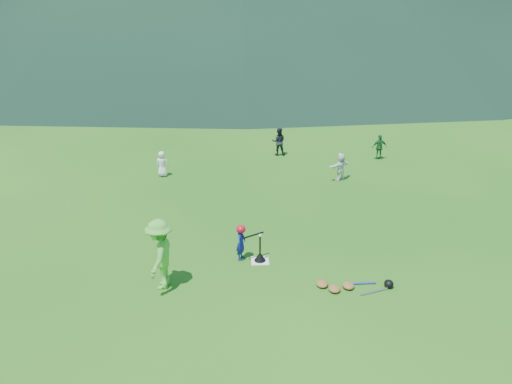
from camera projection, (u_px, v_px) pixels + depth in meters
ground at (260, 261)px, 12.80m from camera, size 120.00×120.00×0.00m
home_plate at (260, 261)px, 12.80m from camera, size 0.45×0.45×0.02m
baseball at (260, 235)px, 12.52m from camera, size 0.08×0.08×0.08m
batter_child at (241, 243)px, 12.73m from camera, size 0.32×0.40×0.94m
adult_coach at (160, 254)px, 11.40m from camera, size 0.79×1.18×1.70m
fielder_a at (162, 164)px, 18.46m from camera, size 0.50×0.35×0.96m
fielder_b at (279, 142)px, 20.78m from camera, size 0.60×0.48×1.17m
fielder_c at (379, 147)px, 20.30m from camera, size 0.62×0.31×1.03m
fielder_d at (340, 167)px, 18.06m from camera, size 0.96×0.78×1.03m
batting_tee at (260, 257)px, 12.75m from camera, size 0.30×0.30×0.68m
batter_gear at (242, 230)px, 12.59m from camera, size 0.70×0.35×0.30m
equipment_pile at (348, 286)px, 11.62m from camera, size 1.80×0.63×0.19m
outfield_fence at (243, 70)px, 38.45m from camera, size 70.07×0.08×1.33m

